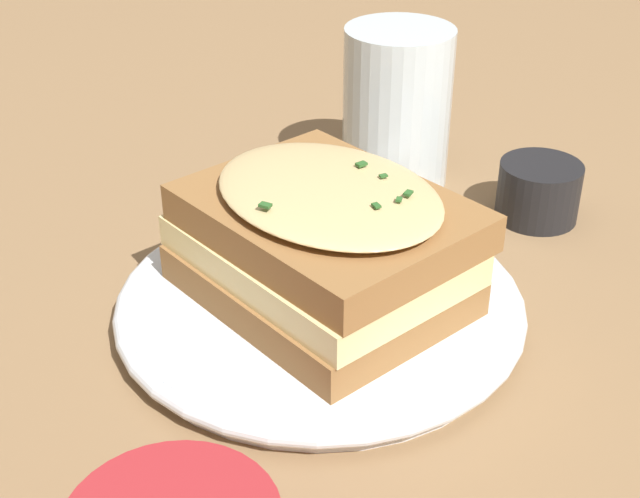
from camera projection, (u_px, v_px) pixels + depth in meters
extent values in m
plane|color=olive|center=(295.00, 282.00, 0.54)|extent=(2.40, 2.40, 0.00)
cylinder|color=white|center=(320.00, 307.00, 0.50)|extent=(0.22, 0.22, 0.02)
torus|color=white|center=(320.00, 302.00, 0.50)|extent=(0.23, 0.23, 0.01)
cube|color=olive|center=(320.00, 279.00, 0.49)|extent=(0.17, 0.18, 0.02)
cube|color=#EFDB93|center=(320.00, 250.00, 0.48)|extent=(0.16, 0.18, 0.02)
cube|color=olive|center=(328.00, 217.00, 0.47)|extent=(0.17, 0.18, 0.02)
ellipsoid|color=#DBBC7F|center=(328.00, 192.00, 0.47)|extent=(0.15, 0.17, 0.01)
cube|color=#2D6028|center=(408.00, 193.00, 0.45)|extent=(0.01, 0.00, 0.00)
cube|color=#2D6028|center=(265.00, 205.00, 0.44)|extent=(0.00, 0.01, 0.00)
cube|color=#2D6028|center=(399.00, 199.00, 0.45)|extent=(0.00, 0.00, 0.00)
cube|color=#2D6028|center=(359.00, 167.00, 0.48)|extent=(0.01, 0.01, 0.00)
cube|color=#2D6028|center=(383.00, 176.00, 0.47)|extent=(0.01, 0.01, 0.00)
cube|color=#2D6028|center=(376.00, 205.00, 0.44)|extent=(0.01, 0.01, 0.00)
cylinder|color=silver|center=(397.00, 107.00, 0.63)|extent=(0.08, 0.08, 0.11)
cylinder|color=black|center=(539.00, 191.00, 0.60)|extent=(0.06, 0.06, 0.04)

